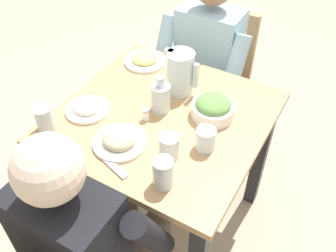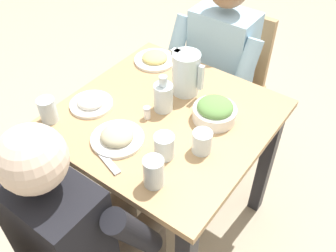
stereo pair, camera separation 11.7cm
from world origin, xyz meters
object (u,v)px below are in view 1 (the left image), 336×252
object	(u,v)px
plate_yoghurt	(87,108)
water_glass_near_right	(206,139)
diner_far	(200,71)
oil_carafe	(161,99)
water_glass_far_left	(169,146)
salad_bowl	(213,108)
chair_far	(214,74)
plate_beans	(119,140)
water_glass_center	(163,173)
water_pitcher	(180,72)
water_glass_by_pitcher	(45,119)
diner_near	(94,234)
plate_fries	(145,60)
salt_shaker	(146,114)
dining_table	(164,139)

from	to	relation	value
plate_yoghurt	water_glass_near_right	distance (m)	0.52
diner_far	plate_yoghurt	xyz separation A→B (m)	(-0.20, -0.67, 0.14)
oil_carafe	water_glass_far_left	bearing A→B (deg)	-52.64
salad_bowl	water_glass_near_right	bearing A→B (deg)	-73.43
chair_far	plate_beans	size ratio (longest dim) A/B	4.16
water_glass_center	water_pitcher	bearing A→B (deg)	112.49
water_glass_by_pitcher	water_glass_center	xyz separation A→B (m)	(0.54, -0.01, 0.00)
diner_near	plate_fries	world-z (taller)	diner_near
salad_bowl	salt_shaker	bearing A→B (deg)	-145.22
chair_far	oil_carafe	distance (m)	0.78
dining_table	water_glass_by_pitcher	distance (m)	0.50
water_glass_near_right	water_glass_far_left	distance (m)	0.14
diner_near	diner_far	xyz separation A→B (m)	(-0.12, 1.06, 0.00)
diner_far	salt_shaker	distance (m)	0.61
plate_fries	water_glass_near_right	distance (m)	0.63
water_glass_by_pitcher	water_glass_near_right	world-z (taller)	water_glass_by_pitcher
water_glass_near_right	salt_shaker	world-z (taller)	water_glass_near_right
plate_yoghurt	water_glass_by_pitcher	distance (m)	0.18
dining_table	diner_far	world-z (taller)	diner_far
chair_far	water_glass_near_right	bearing A→B (deg)	-68.89
chair_far	plate_beans	xyz separation A→B (m)	(0.03, -0.96, 0.29)
dining_table	water_glass_near_right	bearing A→B (deg)	-19.76
plate_beans	water_glass_by_pitcher	bearing A→B (deg)	-165.87
plate_beans	oil_carafe	distance (m)	0.26
salad_bowl	water_glass_center	bearing A→B (deg)	-89.25
plate_fries	water_glass_center	size ratio (longest dim) A/B	1.76
diner_near	salad_bowl	size ratio (longest dim) A/B	6.49
dining_table	water_glass_near_right	size ratio (longest dim) A/B	9.27
dining_table	plate_beans	bearing A→B (deg)	-104.36
diner_far	plate_yoghurt	bearing A→B (deg)	-106.75
diner_near	water_glass_near_right	size ratio (longest dim) A/B	12.92
chair_far	diner_near	distance (m)	1.28
water_glass_center	salt_shaker	size ratio (longest dim) A/B	2.12
chair_far	plate_yoghurt	xyz separation A→B (m)	(-0.20, -0.87, 0.29)
water_glass_near_right	oil_carafe	distance (m)	0.28
plate_beans	salt_shaker	xyz separation A→B (m)	(0.01, 0.17, 0.01)
chair_far	plate_yoghurt	distance (m)	0.94
salad_bowl	plate_beans	distance (m)	0.40
dining_table	salt_shaker	distance (m)	0.18
diner_near	water_glass_far_left	distance (m)	0.40
plate_fries	water_glass_by_pitcher	xyz separation A→B (m)	(-0.08, -0.59, 0.04)
chair_far	water_glass_by_pitcher	size ratio (longest dim) A/B	8.17
water_glass_by_pitcher	plate_yoghurt	bearing A→B (deg)	66.96
salad_bowl	water_glass_center	distance (m)	0.41
diner_near	water_glass_by_pitcher	distance (m)	0.49
diner_far	dining_table	bearing A→B (deg)	-80.89
water_glass_center	water_glass_near_right	bearing A→B (deg)	78.02
diner_near	water_pitcher	distance (m)	0.74
water_glass_far_left	dining_table	bearing A→B (deg)	125.78
oil_carafe	salt_shaker	world-z (taller)	oil_carafe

